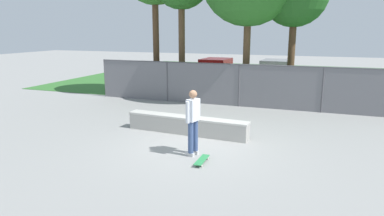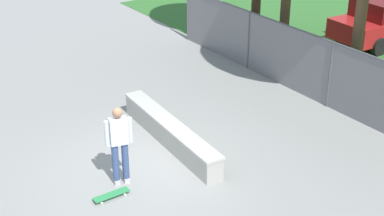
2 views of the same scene
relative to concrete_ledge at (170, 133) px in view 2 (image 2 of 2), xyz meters
The scene contains 5 objects.
ground_plane 1.39m from the concrete_ledge, 59.58° to the right, with size 80.00×80.00×0.00m, color gray.
concrete_ledge is the anchor object (origin of this frame).
skateboarder 2.15m from the concrete_ledge, 63.96° to the right, with size 0.35×0.58×1.82m.
skateboard 2.64m from the concrete_ledge, 60.31° to the right, with size 0.21×0.80×0.09m.
chainlink_fence 4.91m from the concrete_ledge, 81.87° to the left, with size 14.14×0.07×1.93m.
Camera 2 is at (9.84, -5.35, 6.92)m, focal length 53.22 mm.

